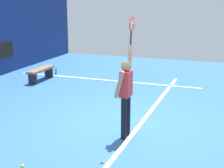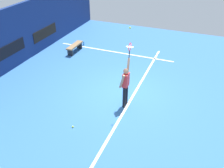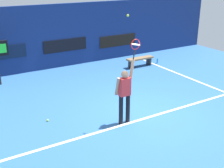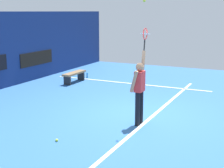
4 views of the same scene
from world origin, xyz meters
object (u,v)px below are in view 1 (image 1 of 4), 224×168
(tennis_player, at_px, (126,92))
(court_bench, at_px, (41,71))
(water_bottle, at_px, (56,71))
(tennis_racket, at_px, (132,25))
(spare_ball, at_px, (22,166))

(tennis_player, distance_m, court_bench, 5.95)
(court_bench, xyz_separation_m, water_bottle, (1.10, 0.00, -0.22))
(tennis_racket, height_order, water_bottle, tennis_racket)
(spare_ball, bearing_deg, tennis_racket, -29.10)
(tennis_player, distance_m, spare_ball, 2.57)
(court_bench, bearing_deg, tennis_racket, -128.04)
(tennis_racket, xyz_separation_m, spare_ball, (-2.34, 1.30, -2.36))
(tennis_racket, xyz_separation_m, water_bottle, (4.61, 4.49, -2.27))
(tennis_player, xyz_separation_m, spare_ball, (-1.99, 1.30, -0.98))
(spare_ball, bearing_deg, water_bottle, 24.64)
(water_bottle, bearing_deg, spare_ball, -155.36)
(water_bottle, distance_m, spare_ball, 7.64)
(tennis_racket, relative_size, spare_ball, 9.14)
(tennis_racket, height_order, spare_ball, tennis_racket)
(spare_ball, bearing_deg, tennis_player, -33.04)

